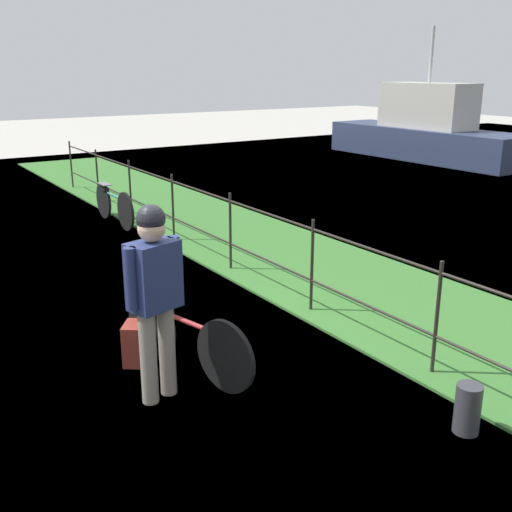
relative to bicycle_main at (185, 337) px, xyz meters
The scene contains 11 objects.
ground_plane 0.73m from the bicycle_main, 145.43° to the right, with size 60.00×60.00×0.00m, color #B2ADA3.
grass_strip 2.90m from the bicycle_main, 100.58° to the left, with size 27.00×2.40×0.03m, color #38702D.
iron_fence 1.96m from the bicycle_main, 105.81° to the left, with size 18.04×0.04×1.09m.
bicycle_main is the anchor object (origin of this frame).
wooden_crate 0.56m from the bicycle_main, 165.03° to the right, with size 0.37×0.26×0.24m, color #A87F51.
terrier_dog 0.71m from the bicycle_main, 165.03° to the right, with size 0.32×0.21×0.18m.
cyclist_person 0.81m from the bicycle_main, 54.59° to the right, with size 0.35×0.53×1.68m.
backpack_on_paving 0.56m from the bicycle_main, 143.66° to the right, with size 0.28×0.18×0.40m, color maroon.
mooring_bollard 2.47m from the bicycle_main, 33.78° to the left, with size 0.20×0.20×0.40m, color #38383D.
bicycle_parked 5.93m from the bicycle_main, 165.65° to the left, with size 1.77×0.16×0.67m.
moored_boat_mid 15.05m from the bicycle_main, 124.09° to the left, with size 6.67×1.83×3.87m.
Camera 1 is at (5.13, -1.86, 2.69)m, focal length 42.75 mm.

